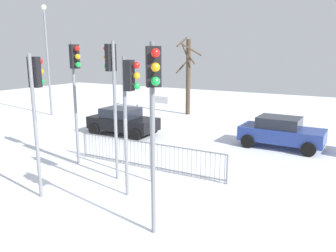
{
  "coord_description": "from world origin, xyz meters",
  "views": [
    {
      "loc": [
        6.86,
        -7.42,
        4.46
      ],
      "look_at": [
        0.53,
        3.67,
        1.64
      ],
      "focal_mm": 35.93,
      "sensor_mm": 36.0,
      "label": 1
    }
  ],
  "objects": [
    {
      "name": "traffic_light_mid_right",
      "position": [
        -0.51,
        1.62,
        3.53
      ],
      "size": [
        0.55,
        0.37,
        4.82
      ],
      "rotation": [
        0.0,
        0.0,
        1.26
      ],
      "color": "slate",
      "rests_on": "ground"
    },
    {
      "name": "car_black_mid",
      "position": [
        -4.27,
        7.03,
        0.77
      ],
      "size": [
        3.83,
        1.98,
        1.47
      ],
      "rotation": [
        0.0,
        0.0,
        0.02
      ],
      "color": "black",
      "rests_on": "ground"
    },
    {
      "name": "bare_tree_left",
      "position": [
        -3.93,
        14.37,
        2.91
      ],
      "size": [
        1.9,
        1.89,
        5.52
      ],
      "color": "#473828",
      "rests_on": "ground"
    },
    {
      "name": "pedestrian_guard_railing",
      "position": [
        -0.0,
        3.01,
        0.55
      ],
      "size": [
        6.51,
        0.14,
        1.07
      ],
      "rotation": [
        0.0,
        0.0,
        0.01
      ],
      "color": "slate",
      "rests_on": "ground"
    },
    {
      "name": "traffic_light_foreground_left",
      "position": [
        2.81,
        -0.99,
        3.43
      ],
      "size": [
        0.46,
        0.47,
        4.69
      ],
      "rotation": [
        0.0,
        0.0,
        3.88
      ],
      "color": "slate",
      "rests_on": "ground"
    },
    {
      "name": "ground_plane",
      "position": [
        0.0,
        0.0,
        0.0
      ],
      "size": [
        60.0,
        60.0,
        0.0
      ],
      "primitive_type": "plane",
      "color": "white"
    },
    {
      "name": "traffic_light_rear_left",
      "position": [
        -1.53,
        -0.68,
        3.25
      ],
      "size": [
        0.36,
        0.56,
        4.43
      ],
      "rotation": [
        0.0,
        0.0,
        0.19
      ],
      "color": "slate",
      "rests_on": "ground"
    },
    {
      "name": "street_lamp",
      "position": [
        -12.36,
        9.21,
        4.58
      ],
      "size": [
        0.36,
        0.36,
        7.61
      ],
      "color": "slate",
      "rests_on": "ground"
    },
    {
      "name": "direction_sign_post",
      "position": [
        0.9,
        1.96,
        1.84
      ],
      "size": [
        0.78,
        0.18,
        3.29
      ],
      "rotation": [
        0.0,
        0.0,
        -0.17
      ],
      "color": "slate",
      "rests_on": "ground"
    },
    {
      "name": "traffic_light_mid_left",
      "position": [
        0.93,
        0.63,
        3.18
      ],
      "size": [
        0.57,
        0.35,
        4.34
      ],
      "rotation": [
        0.0,
        0.0,
        4.86
      ],
      "color": "slate",
      "rests_on": "ground"
    },
    {
      "name": "traffic_light_foreground_right",
      "position": [
        -2.7,
        2.13,
        3.54
      ],
      "size": [
        0.55,
        0.37,
        4.84
      ],
      "rotation": [
        0.0,
        0.0,
        4.41
      ],
      "color": "slate",
      "rests_on": "ground"
    },
    {
      "name": "car_blue_near",
      "position": [
        3.84,
        8.67,
        0.77
      ],
      "size": [
        3.83,
        1.99,
        1.47
      ],
      "rotation": [
        0.0,
        0.0,
        -0.02
      ],
      "color": "navy",
      "rests_on": "ground"
    }
  ]
}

